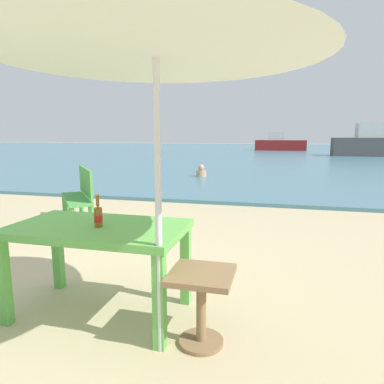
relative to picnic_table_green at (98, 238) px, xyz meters
The scene contains 10 objects.
ground_plane 0.75m from the picnic_table_green, 57.12° to the right, with size 120.00×120.00×0.00m, color #C6B287.
sea_water 29.70m from the picnic_table_green, 89.61° to the left, with size 120.00×50.00×0.08m, color teal.
picnic_table_green is the anchor object (origin of this frame).
beer_bottle_amber 0.21m from the picnic_table_green, 53.96° to the right, with size 0.07×0.07×0.26m.
patio_umbrella 1.65m from the picnic_table_green, 28.99° to the right, with size 2.10×2.10×2.30m.
side_table_wood 0.98m from the picnic_table_green, 13.32° to the right, with size 0.44×0.44×0.54m.
bench_green_right 3.02m from the picnic_table_green, 124.84° to the left, with size 1.04×1.16×0.95m.
swimmer_person 8.99m from the picnic_table_green, 97.40° to the left, with size 0.34×0.34×0.41m.
boat_cargo_ship 30.38m from the picnic_table_green, 87.37° to the left, with size 4.55×1.24×1.65m.
boat_sailboat 24.24m from the picnic_table_green, 71.24° to the left, with size 5.96×1.63×2.17m.
Camera 1 is at (1.20, -2.09, 1.48)m, focal length 32.02 mm.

